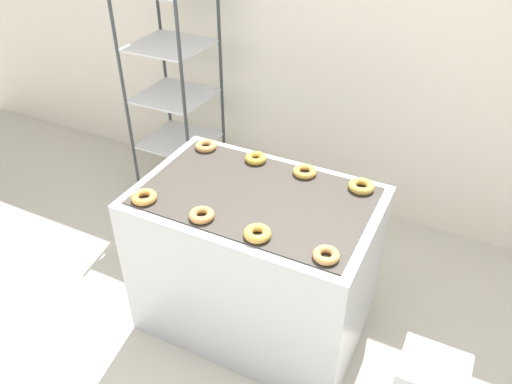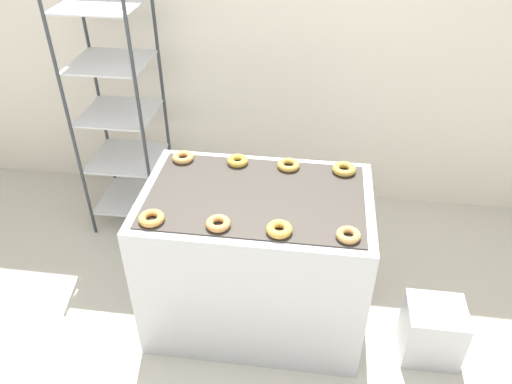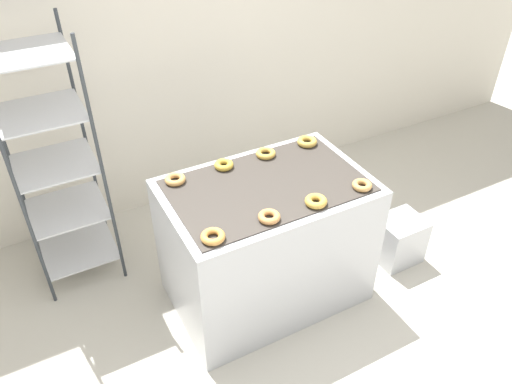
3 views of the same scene
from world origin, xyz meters
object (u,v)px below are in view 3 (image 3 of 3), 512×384
(donut_near_left, at_px, (213,237))
(fryer_machine, at_px, (266,243))
(donut_far_midright, at_px, (266,153))
(donut_far_midleft, at_px, (224,165))
(donut_near_midleft, at_px, (269,217))
(donut_near_midright, at_px, (316,201))
(baking_rack_cart, at_px, (55,164))
(glaze_bin, at_px, (399,239))
(donut_near_right, at_px, (362,185))
(donut_far_right, at_px, (307,142))
(donut_far_left, at_px, (175,179))

(donut_near_left, bearing_deg, fryer_machine, 30.88)
(donut_far_midright, bearing_deg, donut_far_midleft, 179.30)
(fryer_machine, xyz_separation_m, donut_near_midleft, (-0.16, -0.30, 0.51))
(donut_near_midright, bearing_deg, baking_rack_cart, 136.90)
(donut_near_midright, bearing_deg, donut_far_midright, 90.23)
(glaze_bin, relative_size, donut_far_midright, 2.80)
(donut_near_right, height_order, donut_far_midleft, donut_far_midleft)
(glaze_bin, relative_size, donut_far_right, 2.68)
(fryer_machine, height_order, donut_far_right, donut_far_right)
(glaze_bin, height_order, donut_near_left, donut_near_left)
(fryer_machine, xyz_separation_m, donut_near_midright, (0.16, -0.31, 0.51))
(donut_near_midleft, relative_size, donut_near_right, 1.04)
(donut_near_right, bearing_deg, donut_near_midleft, 179.87)
(fryer_machine, relative_size, baking_rack_cart, 0.70)
(donut_near_left, bearing_deg, donut_far_right, 31.29)
(donut_near_midleft, distance_m, donut_near_right, 0.66)
(donut_near_left, xyz_separation_m, donut_far_midleft, (0.35, 0.61, 0.00))
(fryer_machine, bearing_deg, donut_near_left, -149.12)
(glaze_bin, distance_m, donut_far_midleft, 1.55)
(donut_near_right, relative_size, donut_far_right, 0.88)
(donut_near_midleft, distance_m, donut_far_left, 0.69)
(donut_far_left, bearing_deg, donut_near_midleft, -60.61)
(donut_near_left, height_order, donut_far_midleft, donut_far_midleft)
(donut_far_midleft, bearing_deg, donut_near_right, -42.77)
(donut_far_midright, bearing_deg, baking_rack_cart, 155.13)
(baking_rack_cart, relative_size, donut_far_midleft, 14.66)
(glaze_bin, distance_m, donut_near_left, 1.79)
(fryer_machine, relative_size, donut_far_midleft, 10.23)
(donut_near_left, distance_m, donut_far_midleft, 0.71)
(donut_near_midright, relative_size, donut_far_midleft, 1.05)
(fryer_machine, relative_size, donut_far_right, 9.25)
(donut_near_midleft, bearing_deg, donut_near_right, -0.13)
(donut_near_midright, height_order, donut_far_midright, donut_near_midright)
(baking_rack_cart, bearing_deg, donut_near_midleft, -50.93)
(donut_near_midleft, bearing_deg, fryer_machine, 62.59)
(donut_near_midleft, height_order, donut_near_midright, donut_near_midright)
(baking_rack_cart, xyz_separation_m, donut_far_midright, (1.29, -0.60, 0.04))
(donut_near_left, height_order, donut_near_midright, donut_near_midright)
(baking_rack_cart, xyz_separation_m, donut_near_left, (0.62, -1.20, 0.04))
(baking_rack_cart, xyz_separation_m, donut_near_midright, (1.29, -1.21, 0.04))
(fryer_machine, distance_m, donut_far_midright, 0.61)
(glaze_bin, bearing_deg, donut_far_right, 141.79)
(baking_rack_cart, height_order, donut_far_midright, baking_rack_cart)
(donut_far_left, bearing_deg, donut_far_midright, 0.05)
(baking_rack_cart, bearing_deg, donut_near_right, -36.35)
(donut_far_left, relative_size, donut_far_midright, 0.98)
(donut_near_right, bearing_deg, baking_rack_cart, 143.65)
(baking_rack_cart, xyz_separation_m, donut_near_midleft, (0.98, -1.20, 0.04))
(donut_near_midleft, distance_m, donut_far_midright, 0.68)
(baking_rack_cart, xyz_separation_m, glaze_bin, (2.22, -1.07, -0.76))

